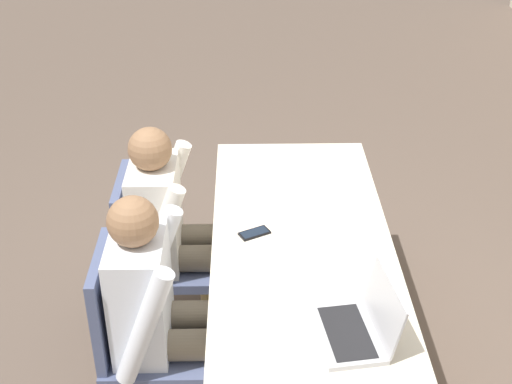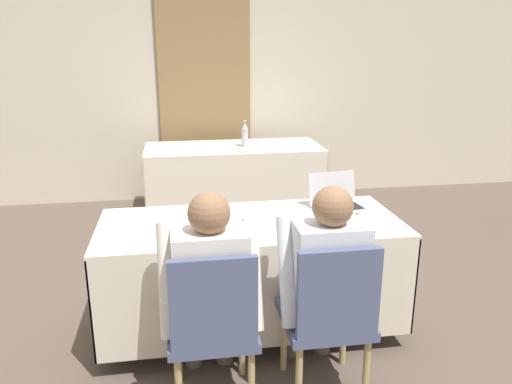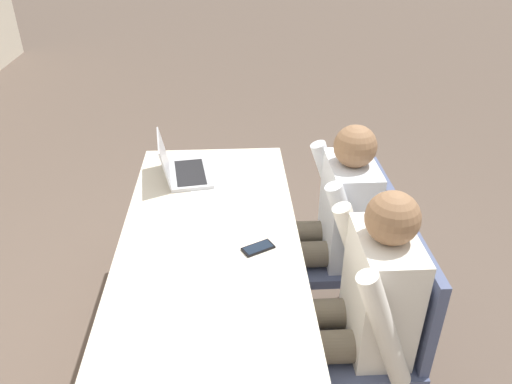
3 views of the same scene
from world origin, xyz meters
name	(u,v)px [view 2 (image 2 of 3)]	position (x,y,z in m)	size (l,w,h in m)	color
ground_plane	(251,329)	(0.00, 0.00, 0.00)	(24.00, 24.00, 0.00)	brown
wall_back	(211,83)	(0.00, 3.03, 1.35)	(12.00, 0.06, 2.70)	beige
curtain_panel	(205,86)	(-0.08, 2.97, 1.33)	(1.04, 0.04, 2.65)	olive
conference_table_near	(251,249)	(0.00, 0.00, 0.57)	(1.85, 0.79, 0.75)	beige
conference_table_far	(234,163)	(0.16, 2.30, 0.57)	(1.85, 0.79, 0.75)	beige
laptop	(337,202)	(0.60, 0.16, 0.79)	(0.37, 0.31, 0.23)	#B7B7BC
cell_phone	(247,234)	(-0.05, -0.21, 0.75)	(0.12, 0.15, 0.01)	black
paper_beside_laptop	(321,220)	(0.44, -0.04, 0.75)	(0.22, 0.30, 0.00)	white
paper_centre_table	(131,237)	(-0.71, -0.15, 0.75)	(0.23, 0.31, 0.00)	white
water_bottle	(245,135)	(0.29, 2.28, 0.87)	(0.07, 0.07, 0.27)	#B7B7C1
chair_near_left	(213,324)	(-0.30, -0.70, 0.49)	(0.44, 0.44, 0.89)	tan
chair_near_right	(329,314)	(0.30, -0.70, 0.49)	(0.44, 0.44, 0.89)	tan
person_checkered_shirt	(210,285)	(-0.30, -0.60, 0.65)	(0.50, 0.52, 1.15)	#665B4C
person_white_shirt	(325,276)	(0.30, -0.60, 0.65)	(0.50, 0.52, 1.15)	#665B4C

